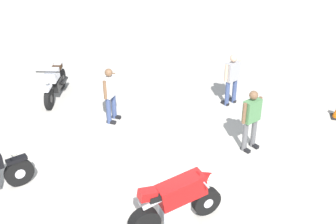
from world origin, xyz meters
name	(u,v)px	position (x,y,z in m)	size (l,w,h in m)	color
ground_plane	(154,158)	(0.00, 0.00, 0.00)	(40.00, 40.00, 0.00)	#B7B2A8
motorcycle_red_sportbike	(177,200)	(-0.98, 2.05, 0.59)	(1.64, 1.37, 1.14)	black
motorcycle_silver_cruiser	(55,82)	(3.74, -2.54, 0.52)	(0.69, 2.08, 1.09)	black
person_in_green_shirt	(251,117)	(-2.23, -0.93, 0.90)	(0.51, 0.55, 1.60)	#59595B
person_in_white_shirt	(110,92)	(1.58, -1.53, 0.88)	(0.36, 0.62, 1.57)	#384772
person_in_gray_shirt	(232,77)	(-1.58, -3.25, 0.88)	(0.50, 0.55, 1.58)	#384772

